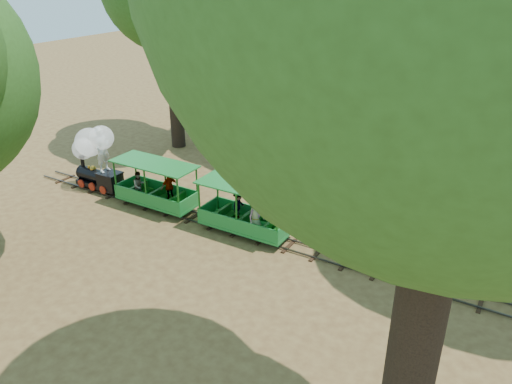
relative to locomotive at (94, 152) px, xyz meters
The scene contains 11 objects.
ground 8.14m from the locomotive, ahead, with size 90.00×90.00×0.00m, color olive.
track 8.13m from the locomotive, ahead, with size 22.00×1.00×0.10m.
locomotive is the anchor object (origin of this frame).
carriage_front 3.35m from the locomotive, ahead, with size 3.36×1.37×1.74m.
carriage_rear 7.34m from the locomotive, ahead, with size 3.36×1.37×1.74m.
oak_ne 16.42m from the locomotive, 29.15° to the left, with size 6.73×5.92×9.76m.
fence 11.29m from the locomotive, 44.83° to the left, with size 18.10×0.10×1.00m.
shrub_west 9.28m from the locomotive, 91.57° to the left, with size 2.12×1.63×1.47m, color #2D6B1E.
shrub_mid_w 10.37m from the locomotive, 63.13° to the left, with size 2.67×2.05×1.85m, color #2D6B1E.
shrub_mid_e 13.90m from the locomotive, 41.68° to the left, with size 2.33×1.80×1.62m, color #2D6B1E.
shrub_east 15.36m from the locomotive, 36.98° to the left, with size 2.44×1.88×1.69m, color #2D6B1E.
Camera 1 is at (7.38, -12.91, 8.68)m, focal length 35.00 mm.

